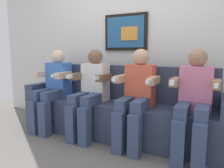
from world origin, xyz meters
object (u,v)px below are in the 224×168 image
(person_leftmost, at_px, (53,86))
(person_rightmost, at_px, (194,99))
(person_left_center, at_px, (91,90))
(person_right_center, at_px, (137,94))
(couch, at_px, (118,112))

(person_leftmost, xyz_separation_m, person_rightmost, (1.84, -0.00, 0.00))
(person_leftmost, xyz_separation_m, person_left_center, (0.61, -0.00, 0.00))
(person_left_center, xyz_separation_m, person_right_center, (0.61, 0.00, 0.00))
(person_right_center, relative_size, person_rightmost, 1.00)
(couch, distance_m, person_leftmost, 0.98)
(couch, xyz_separation_m, person_left_center, (-0.31, -0.17, 0.29))
(person_rightmost, bearing_deg, person_left_center, 180.00)
(couch, relative_size, person_leftmost, 2.34)
(person_left_center, xyz_separation_m, person_rightmost, (1.23, 0.00, 0.00))
(couch, distance_m, person_right_center, 0.46)
(person_left_center, bearing_deg, person_rightmost, 0.00)
(couch, bearing_deg, person_rightmost, -10.43)
(person_right_center, height_order, person_rightmost, same)
(person_leftmost, distance_m, person_left_center, 0.61)
(person_leftmost, height_order, person_left_center, same)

